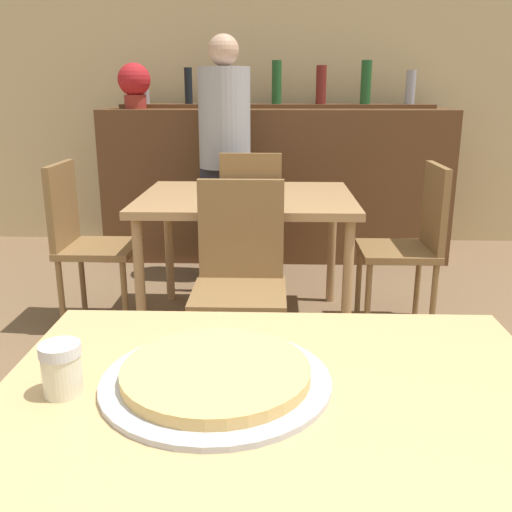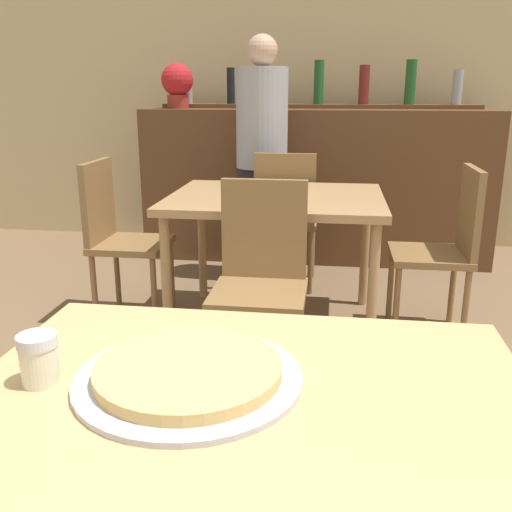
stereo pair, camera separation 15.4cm
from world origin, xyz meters
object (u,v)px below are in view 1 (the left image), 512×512
(chair_far_side_front, at_px, (240,271))
(chair_far_side_back, at_px, (251,212))
(chair_far_side_right, at_px, (413,237))
(potted_plant, at_px, (134,83))
(pizza_tray, at_px, (216,376))
(person_standing, at_px, (225,152))
(chair_far_side_left, at_px, (83,234))
(cheese_shaker, at_px, (62,369))

(chair_far_side_front, bearing_deg, chair_far_side_back, 90.00)
(chair_far_side_right, xyz_separation_m, potted_plant, (-1.79, 1.38, 0.80))
(chair_far_side_front, relative_size, pizza_tray, 2.08)
(chair_far_side_back, relative_size, potted_plant, 2.75)
(chair_far_side_back, height_order, person_standing, person_standing)
(chair_far_side_right, xyz_separation_m, person_standing, (-1.08, 0.85, 0.35))
(chair_far_side_back, height_order, chair_far_side_left, same)
(chair_far_side_front, xyz_separation_m, potted_plant, (-0.89, 2.00, 0.80))
(chair_far_side_back, bearing_deg, cheese_shaker, 85.00)
(person_standing, relative_size, potted_plant, 4.92)
(chair_far_side_left, bearing_deg, chair_far_side_back, -55.31)
(chair_far_side_back, bearing_deg, chair_far_side_left, 34.69)
(cheese_shaker, bearing_deg, chair_far_side_back, 85.00)
(chair_far_side_back, xyz_separation_m, cheese_shaker, (-0.23, -2.68, 0.28))
(cheese_shaker, bearing_deg, potted_plant, 100.84)
(chair_far_side_front, height_order, pizza_tray, chair_far_side_front)
(person_standing, xyz_separation_m, potted_plant, (-0.71, 0.53, 0.45))
(chair_far_side_back, relative_size, chair_far_side_left, 1.00)
(pizza_tray, bearing_deg, cheese_shaker, -170.74)
(chair_far_side_front, distance_m, potted_plant, 2.33)
(chair_far_side_back, xyz_separation_m, chair_far_side_left, (-0.89, -0.62, 0.00))
(potted_plant, bearing_deg, pizza_tray, -74.63)
(chair_far_side_left, distance_m, person_standing, 1.16)
(chair_far_side_front, xyz_separation_m, chair_far_side_left, (-0.89, 0.62, 0.00))
(chair_far_side_left, xyz_separation_m, potted_plant, (-0.00, 1.38, 0.80))
(chair_far_side_left, height_order, person_standing, person_standing)
(chair_far_side_right, height_order, person_standing, person_standing)
(chair_far_side_left, bearing_deg, cheese_shaker, -162.29)
(chair_far_side_left, bearing_deg, pizza_tray, -155.18)
(chair_far_side_left, xyz_separation_m, pizza_tray, (0.93, -2.02, 0.24))
(pizza_tray, bearing_deg, person_standing, 94.48)
(chair_far_side_left, xyz_separation_m, cheese_shaker, (0.66, -2.06, 0.28))
(chair_far_side_back, distance_m, pizza_tray, 2.65)
(cheese_shaker, relative_size, person_standing, 0.06)
(chair_far_side_left, height_order, potted_plant, potted_plant)
(pizza_tray, bearing_deg, chair_far_side_back, 90.87)
(chair_far_side_back, height_order, potted_plant, potted_plant)
(person_standing, bearing_deg, chair_far_side_back, -51.23)
(chair_far_side_left, bearing_deg, person_standing, -39.88)
(chair_far_side_left, height_order, cheese_shaker, chair_far_side_left)
(chair_far_side_front, relative_size, chair_far_side_back, 1.00)
(chair_far_side_front, height_order, chair_far_side_back, same)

